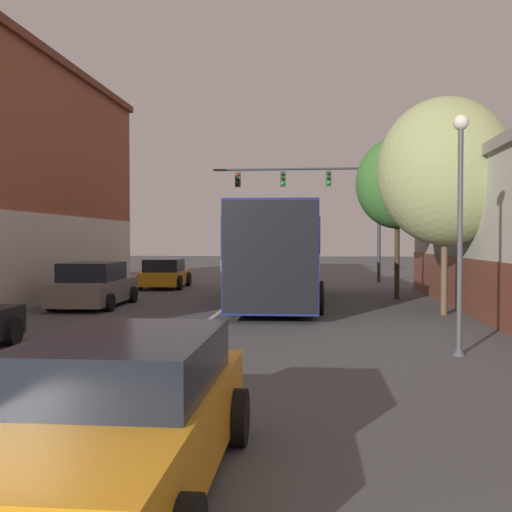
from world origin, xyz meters
The scene contains 9 objects.
lane_center_line centered at (0.00, 16.92, 0.00)m, with size 0.14×45.84×0.01m.
bus centered at (1.63, 19.35, 1.87)m, with size 3.13×11.76×3.33m.
hatchback_foreground centered at (1.29, 2.98, 0.65)m, with size 1.96×4.37×1.36m.
parked_car_left_near centered at (-4.05, 25.08, 0.64)m, with size 2.16×4.05×1.35m.
parked_car_left_mid centered at (-4.41, 17.17, 0.69)m, with size 2.20×4.40×1.48m.
traffic_signal_gantry centered at (3.22, 29.82, 4.72)m, with size 8.89×0.36×6.29m.
street_lamp centered at (5.71, 9.68, 2.59)m, with size 0.30×0.30×4.61m.
street_tree_near centered at (6.75, 16.15, 4.25)m, with size 3.97×3.58×6.44m.
street_tree_far centered at (5.99, 20.82, 4.34)m, with size 3.11×2.79×6.06m.
Camera 1 is at (2.99, -2.08, 2.22)m, focal length 42.00 mm.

